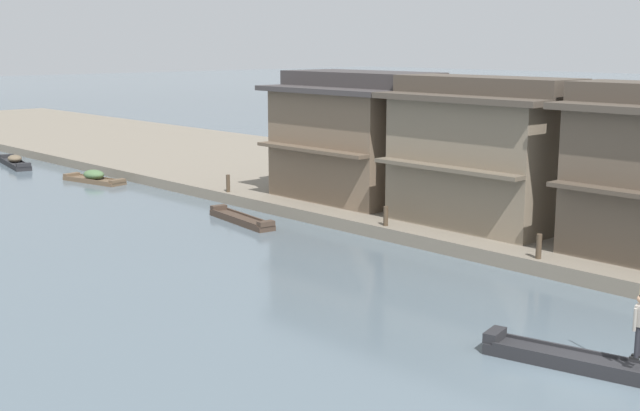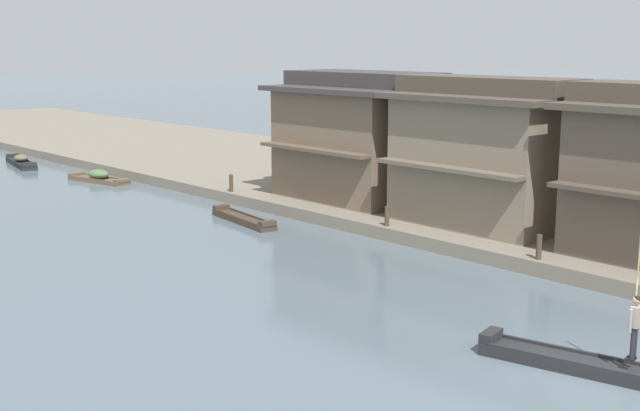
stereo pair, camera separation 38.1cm
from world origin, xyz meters
name	(u,v)px [view 2 (the right image)]	position (x,y,z in m)	size (l,w,h in m)	color
ground_plane	(584,381)	(0.00, 0.00, 0.00)	(400.00, 400.00, 0.00)	slate
riverbank_right	(291,169)	(15.92, 30.00, 0.28)	(18.00, 110.00, 0.55)	slate
boat_foreground_poled	(578,363)	(0.47, 0.45, 0.18)	(2.05, 5.09, 0.56)	#232326
boatman_person	(635,319)	(0.79, -0.77, 1.57)	(0.55, 0.31, 3.04)	black
boat_moored_nearest	(243,219)	(4.76, 20.11, 0.15)	(1.48, 4.80, 0.46)	#423328
boat_moored_third	(21,162)	(4.54, 44.52, 0.25)	(1.99, 5.49, 0.76)	#232326
boat_midriver_drifting	(99,177)	(5.25, 34.96, 0.27)	(1.98, 4.56, 0.74)	brown
house_waterfront_second	(486,153)	(10.62, 11.11, 3.55)	(5.54, 7.94, 6.14)	#7F705B
house_waterfront_tall	(363,136)	(11.43, 19.10, 3.55)	(7.15, 7.94, 6.14)	#75604C
mooring_post_dock_near	(539,247)	(7.27, 6.16, 1.00)	(0.20, 0.20, 0.89)	#473828
mooring_post_dock_mid	(387,216)	(7.27, 13.50, 0.97)	(0.20, 0.20, 0.83)	#473828
mooring_post_dock_far	(231,183)	(7.27, 24.48, 1.00)	(0.20, 0.20, 0.89)	#473828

